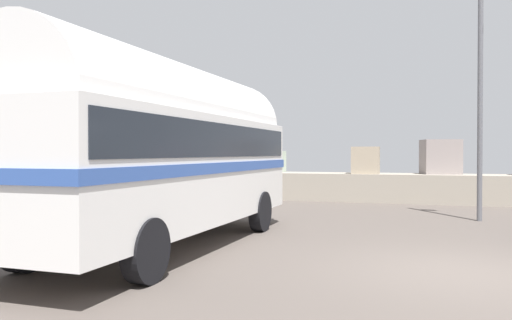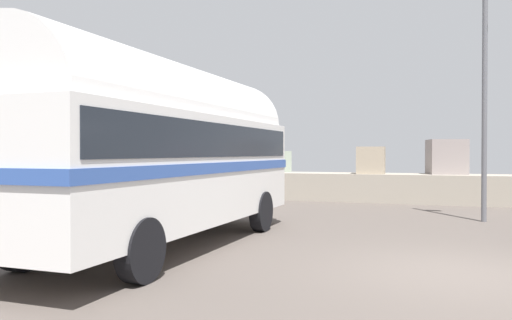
% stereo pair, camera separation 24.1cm
% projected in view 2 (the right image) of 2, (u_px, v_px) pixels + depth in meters
% --- Properties ---
extents(ground, '(32.00, 26.00, 0.02)m').
position_uv_depth(ground, '(458.00, 274.00, 7.97)').
color(ground, '#544B45').
extents(breakwater, '(31.36, 2.07, 2.41)m').
position_uv_depth(breakwater, '(449.00, 185.00, 19.05)').
color(breakwater, gray).
rests_on(breakwater, ground).
extents(vintage_coach, '(2.58, 8.63, 3.70)m').
position_uv_depth(vintage_coach, '(166.00, 146.00, 10.19)').
color(vintage_coach, black).
rests_on(vintage_coach, ground).
extents(lamp_post, '(0.88, 0.58, 6.46)m').
position_uv_depth(lamp_post, '(488.00, 89.00, 13.89)').
color(lamp_post, '#5B5B60').
rests_on(lamp_post, ground).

